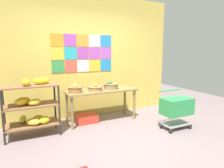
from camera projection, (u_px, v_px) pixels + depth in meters
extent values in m
plane|color=slate|center=(125.00, 144.00, 3.35)|extent=(9.41, 9.41, 0.00)
cube|color=gold|center=(88.00, 57.00, 4.65)|extent=(4.35, 0.06, 2.82)
cube|color=orange|center=(57.00, 40.00, 4.24)|extent=(0.27, 0.01, 0.27)
cube|color=purple|center=(70.00, 40.00, 4.37)|extent=(0.27, 0.01, 0.27)
cube|color=orange|center=(83.00, 40.00, 4.49)|extent=(0.27, 0.01, 0.27)
cube|color=silver|center=(95.00, 41.00, 4.62)|extent=(0.27, 0.01, 0.27)
cube|color=#2680D4|center=(106.00, 41.00, 4.74)|extent=(0.27, 0.01, 0.27)
cube|color=yellow|center=(57.00, 53.00, 4.29)|extent=(0.27, 0.01, 0.27)
cube|color=teal|center=(71.00, 53.00, 4.42)|extent=(0.27, 0.01, 0.27)
cube|color=purple|center=(83.00, 53.00, 4.54)|extent=(0.27, 0.01, 0.27)
cube|color=purple|center=(95.00, 53.00, 4.67)|extent=(0.27, 0.01, 0.27)
cube|color=#A250C1|center=(106.00, 53.00, 4.79)|extent=(0.27, 0.01, 0.27)
cube|color=#389049|center=(58.00, 67.00, 4.34)|extent=(0.27, 0.01, 0.27)
cube|color=#DC4F41|center=(71.00, 66.00, 4.46)|extent=(0.27, 0.01, 0.27)
cube|color=silver|center=(83.00, 66.00, 4.59)|extent=(0.27, 0.01, 0.27)
cube|color=gold|center=(95.00, 65.00, 4.71)|extent=(0.27, 0.01, 0.27)
cube|color=#2181CC|center=(106.00, 65.00, 4.84)|extent=(0.27, 0.01, 0.27)
cylinder|color=#292420|center=(3.00, 118.00, 3.24)|extent=(0.04, 0.04, 0.95)
cylinder|color=#292420|center=(59.00, 110.00, 3.64)|extent=(0.04, 0.04, 0.95)
cylinder|color=#292420|center=(4.00, 111.00, 3.62)|extent=(0.04, 0.04, 0.95)
cylinder|color=#292420|center=(55.00, 105.00, 4.02)|extent=(0.04, 0.04, 0.95)
cube|color=brown|center=(33.00, 124.00, 3.67)|extent=(0.95, 0.46, 0.03)
ellipsoid|color=yellow|center=(44.00, 120.00, 3.66)|extent=(0.25, 0.21, 0.14)
ellipsoid|color=yellow|center=(23.00, 119.00, 3.73)|extent=(0.17, 0.26, 0.13)
ellipsoid|color=yellow|center=(38.00, 119.00, 3.72)|extent=(0.22, 0.17, 0.14)
ellipsoid|color=yellow|center=(33.00, 122.00, 3.58)|extent=(0.31, 0.29, 0.13)
cube|color=brown|center=(31.00, 105.00, 3.61)|extent=(0.95, 0.46, 0.02)
ellipsoid|color=yellow|center=(23.00, 101.00, 3.55)|extent=(0.35, 0.31, 0.15)
ellipsoid|color=yellow|center=(35.00, 102.00, 3.57)|extent=(0.30, 0.28, 0.12)
cube|color=brown|center=(30.00, 86.00, 3.55)|extent=(0.95, 0.46, 0.02)
ellipsoid|color=yellow|center=(41.00, 81.00, 3.64)|extent=(0.32, 0.19, 0.13)
ellipsoid|color=yellow|center=(26.00, 82.00, 3.45)|extent=(0.15, 0.21, 0.14)
cube|color=olive|center=(101.00, 91.00, 4.37)|extent=(1.56, 0.56, 0.04)
cylinder|color=olive|center=(72.00, 113.00, 3.92)|extent=(0.06, 0.06, 0.67)
cylinder|color=olive|center=(134.00, 105.00, 4.55)|extent=(0.06, 0.06, 0.67)
cylinder|color=olive|center=(67.00, 108.00, 4.31)|extent=(0.06, 0.06, 0.67)
cylinder|color=olive|center=(125.00, 100.00, 4.94)|extent=(0.06, 0.06, 0.67)
cylinder|color=olive|center=(111.00, 86.00, 4.46)|extent=(0.32, 0.32, 0.12)
torus|color=olive|center=(111.00, 84.00, 4.45)|extent=(0.34, 0.34, 0.03)
sphere|color=#3B6B2C|center=(111.00, 83.00, 4.43)|extent=(0.08, 0.08, 0.08)
sphere|color=#406F35|center=(110.00, 83.00, 4.44)|extent=(0.09, 0.09, 0.09)
sphere|color=#445927|center=(110.00, 83.00, 4.45)|extent=(0.09, 0.09, 0.09)
sphere|color=#545E33|center=(108.00, 83.00, 4.40)|extent=(0.09, 0.09, 0.09)
sphere|color=#3E5B2F|center=(108.00, 83.00, 4.47)|extent=(0.08, 0.08, 0.08)
cylinder|color=#A17448|center=(95.00, 89.00, 4.25)|extent=(0.30, 0.30, 0.09)
torus|color=#9D724B|center=(95.00, 87.00, 4.24)|extent=(0.32, 0.32, 0.03)
sphere|color=orange|center=(95.00, 85.00, 4.28)|extent=(0.07, 0.07, 0.07)
sphere|color=orange|center=(95.00, 86.00, 4.24)|extent=(0.08, 0.08, 0.08)
sphere|color=orange|center=(96.00, 86.00, 4.23)|extent=(0.09, 0.09, 0.09)
sphere|color=orange|center=(94.00, 86.00, 4.24)|extent=(0.09, 0.09, 0.09)
cylinder|color=olive|center=(75.00, 90.00, 4.05)|extent=(0.28, 0.28, 0.12)
torus|color=#946A43|center=(75.00, 87.00, 4.05)|extent=(0.30, 0.30, 0.03)
sphere|color=gold|center=(76.00, 86.00, 4.02)|extent=(0.09, 0.09, 0.09)
sphere|color=gold|center=(75.00, 86.00, 4.02)|extent=(0.10, 0.10, 0.10)
sphere|color=gold|center=(75.00, 87.00, 4.04)|extent=(0.09, 0.09, 0.09)
sphere|color=gold|center=(75.00, 86.00, 4.01)|extent=(0.10, 0.10, 0.10)
sphere|color=gold|center=(76.00, 86.00, 4.06)|extent=(0.10, 0.10, 0.10)
sphere|color=gold|center=(75.00, 86.00, 4.02)|extent=(0.09, 0.09, 0.09)
cube|color=red|center=(87.00, 119.00, 4.36)|extent=(0.46, 0.32, 0.17)
sphere|color=black|center=(171.00, 131.00, 3.79)|extent=(0.08, 0.08, 0.08)
sphere|color=black|center=(190.00, 127.00, 4.01)|extent=(0.08, 0.08, 0.08)
sphere|color=black|center=(161.00, 126.00, 4.03)|extent=(0.08, 0.08, 0.08)
sphere|color=black|center=(180.00, 123.00, 4.25)|extent=(0.08, 0.08, 0.08)
cube|color=#A5A8AD|center=(176.00, 124.00, 4.01)|extent=(0.52, 0.29, 0.03)
cube|color=#2D924B|center=(177.00, 106.00, 3.95)|extent=(0.60, 0.37, 0.33)
cylinder|color=#2D924B|center=(170.00, 90.00, 4.09)|extent=(0.57, 0.03, 0.03)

